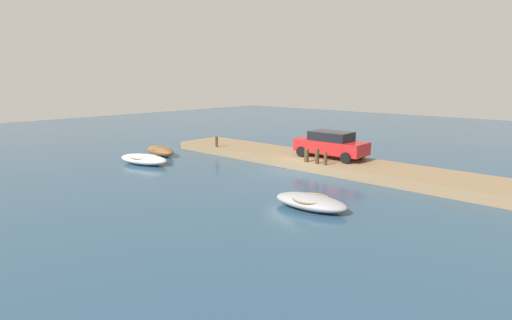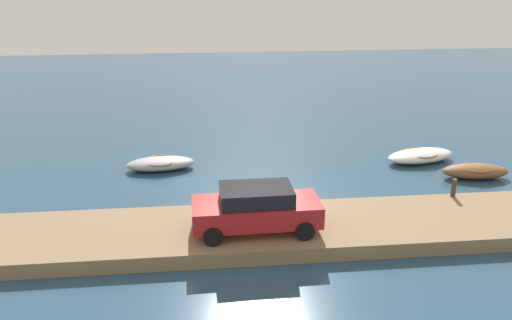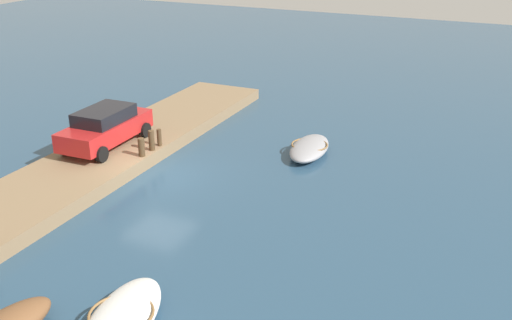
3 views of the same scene
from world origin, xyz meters
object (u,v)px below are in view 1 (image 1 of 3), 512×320
at_px(dinghy_brown, 160,151).
at_px(mooring_post_west, 325,159).
at_px(rowboat_grey, 311,202).
at_px(mooring_post_east, 217,142).
at_px(mooring_post_mid_east, 307,155).
at_px(mooring_post_mid_west, 317,156).
at_px(parked_car, 331,144).
at_px(rowboat_white, 144,159).

distance_m(dinghy_brown, mooring_post_west, 11.98).
bearing_deg(dinghy_brown, rowboat_grey, 174.98).
bearing_deg(mooring_post_east, mooring_post_west, 180.00).
distance_m(mooring_post_mid_east, mooring_post_east, 7.75).
height_order(mooring_post_mid_west, parked_car, parked_car).
bearing_deg(mooring_post_east, rowboat_grey, 154.82).
bearing_deg(parked_car, mooring_post_mid_west, 98.82).
relative_size(mooring_post_west, mooring_post_mid_east, 0.94).
bearing_deg(mooring_post_west, parked_car, -65.35).
relative_size(dinghy_brown, mooring_post_mid_west, 3.70).
distance_m(mooring_post_mid_west, mooring_post_east, 8.47).
distance_m(mooring_post_mid_east, parked_car, 2.09).
height_order(rowboat_grey, mooring_post_west, mooring_post_west).
xyz_separation_m(mooring_post_west, mooring_post_mid_west, (0.57, 0.00, 0.06)).
xyz_separation_m(rowboat_white, mooring_post_east, (-0.91, -5.34, 0.58)).
bearing_deg(dinghy_brown, mooring_post_east, -125.25).
bearing_deg(mooring_post_west, dinghy_brown, 14.44).
bearing_deg(mooring_post_mid_east, rowboat_grey, 126.77).
height_order(mooring_post_mid_east, mooring_post_east, mooring_post_mid_east).
height_order(rowboat_white, mooring_post_west, mooring_post_west).
height_order(mooring_post_west, mooring_post_mid_west, mooring_post_mid_west).
height_order(mooring_post_east, parked_car, parked_car).
relative_size(rowboat_white, parked_car, 0.87).
height_order(dinghy_brown, mooring_post_mid_east, mooring_post_mid_east).
bearing_deg(parked_car, mooring_post_mid_east, 78.45).
bearing_deg(parked_car, mooring_post_east, 12.73).
bearing_deg(mooring_post_mid_east, mooring_post_mid_west, 180.00).
relative_size(rowboat_white, dinghy_brown, 1.22).
distance_m(rowboat_white, mooring_post_east, 5.45).
relative_size(mooring_post_west, parked_car, 0.16).
relative_size(mooring_post_mid_west, mooring_post_mid_east, 1.11).
bearing_deg(rowboat_grey, mooring_post_mid_west, -63.39).
height_order(rowboat_grey, mooring_post_mid_east, mooring_post_mid_east).
relative_size(rowboat_white, mooring_post_west, 5.34).
distance_m(rowboat_white, mooring_post_west, 11.31).
height_order(mooring_post_west, mooring_post_east, mooring_post_east).
xyz_separation_m(mooring_post_mid_west, mooring_post_mid_east, (0.72, 0.00, -0.04)).
bearing_deg(mooring_post_mid_west, mooring_post_mid_east, 0.00).
height_order(dinghy_brown, mooring_post_mid_west, mooring_post_mid_west).
distance_m(rowboat_grey, mooring_post_east, 13.22).
bearing_deg(rowboat_grey, parked_car, -68.48).
bearing_deg(dinghy_brown, rowboat_white, 130.13).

